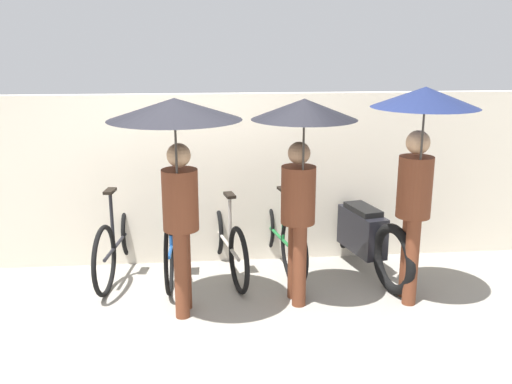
% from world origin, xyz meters
% --- Properties ---
extents(ground_plane, '(30.00, 30.00, 0.00)m').
position_xyz_m(ground_plane, '(0.00, 0.00, 0.00)').
color(ground_plane, gray).
extents(back_wall, '(10.86, 0.12, 1.89)m').
position_xyz_m(back_wall, '(0.00, 2.00, 0.95)').
color(back_wall, beige).
rests_on(back_wall, ground).
extents(parked_bicycle_0, '(0.44, 1.74, 0.99)m').
position_xyz_m(parked_bicycle_0, '(-0.86, 1.69, 0.37)').
color(parked_bicycle_0, black).
rests_on(parked_bicycle_0, ground).
extents(parked_bicycle_1, '(0.44, 1.73, 1.06)m').
position_xyz_m(parked_bicycle_1, '(-0.29, 1.64, 0.39)').
color(parked_bicycle_1, black).
rests_on(parked_bicycle_1, ground).
extents(parked_bicycle_2, '(0.51, 1.73, 1.03)m').
position_xyz_m(parked_bicycle_2, '(0.28, 1.63, 0.36)').
color(parked_bicycle_2, black).
rests_on(parked_bicycle_2, ground).
extents(parked_bicycle_3, '(0.51, 1.76, 1.08)m').
position_xyz_m(parked_bicycle_3, '(0.86, 1.72, 0.39)').
color(parked_bicycle_3, black).
rests_on(parked_bicycle_3, ground).
extents(pedestrian_leading, '(1.12, 1.12, 1.99)m').
position_xyz_m(pedestrian_leading, '(-0.16, 0.60, 1.62)').
color(pedestrian_leading, brown).
rests_on(pedestrian_leading, ground).
extents(pedestrian_center, '(0.93, 0.93, 1.96)m').
position_xyz_m(pedestrian_center, '(0.94, 0.75, 1.51)').
color(pedestrian_center, brown).
rests_on(pedestrian_center, ground).
extents(pedestrian_trailing, '(0.94, 0.94, 2.06)m').
position_xyz_m(pedestrian_trailing, '(1.99, 0.68, 1.59)').
color(pedestrian_trailing, brown).
rests_on(pedestrian_trailing, ground).
extents(motorcycle, '(0.71, 1.96, 0.92)m').
position_xyz_m(motorcycle, '(1.76, 1.56, 0.40)').
color(motorcycle, black).
rests_on(motorcycle, ground).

